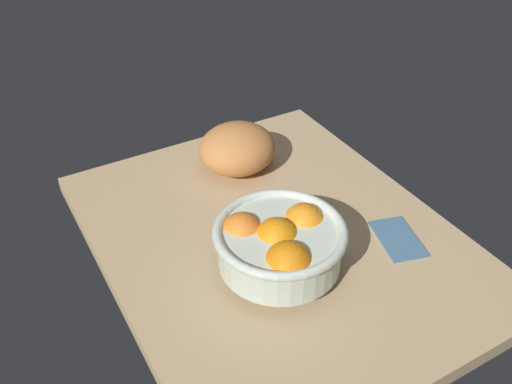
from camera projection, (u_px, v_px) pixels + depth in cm
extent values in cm
cube|color=tan|center=(275.00, 241.00, 102.40)|extent=(73.72, 59.00, 3.00)
cylinder|color=silver|center=(279.00, 266.00, 93.55)|extent=(8.37, 8.37, 2.11)
cylinder|color=silver|center=(280.00, 247.00, 91.02)|extent=(19.92, 19.92, 6.38)
torus|color=silver|center=(280.00, 232.00, 89.11)|extent=(21.52, 21.52, 1.60)
sphere|color=orange|center=(277.00, 239.00, 90.10)|extent=(7.17, 7.17, 7.17)
sphere|color=orange|center=(242.00, 233.00, 91.42)|extent=(6.89, 6.89, 6.89)
sphere|color=orange|center=(288.00, 265.00, 85.26)|extent=(7.59, 7.59, 7.59)
sphere|color=orange|center=(304.00, 224.00, 93.23)|extent=(7.03, 7.03, 7.03)
ellipsoid|color=#C77D40|center=(237.00, 148.00, 115.54)|extent=(17.45, 18.24, 9.66)
cube|color=#476C8E|center=(398.00, 238.00, 100.15)|extent=(12.39, 9.36, 0.83)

